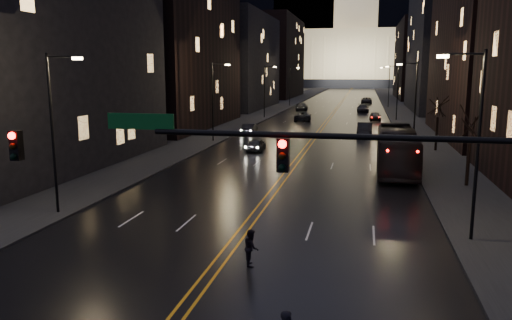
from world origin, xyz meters
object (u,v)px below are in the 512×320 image
Objects in this scene: oncoming_car_a at (256,144)px; pedestrian_b at (251,247)px; bus at (397,150)px; receding_car_a at (365,130)px; oncoming_car_b at (250,129)px; traffic_signal at (366,175)px.

oncoming_car_a is 30.28m from pedestrian_b.
receding_car_a is at bearing 97.70° from bus.
receding_car_a is 43.99m from pedestrian_b.
oncoming_car_b is at bearing -76.63° from oncoming_car_a.
pedestrian_b is at bearing -95.11° from receding_car_a.
pedestrian_b is (-4.58, -43.75, -0.08)m from receding_car_a.
bus is at bearing -82.55° from receding_car_a.
bus reaches higher than receding_car_a.
oncoming_car_a is 0.92× the size of oncoming_car_b.
pedestrian_b is at bearing 100.42° from oncoming_car_b.
traffic_signal reaches higher than pedestrian_b.
oncoming_car_b is 0.83× the size of receding_car_a.
bus is 15.42m from oncoming_car_a.
traffic_signal reaches higher than oncoming_car_a.
pedestrian_b is (-7.10, -21.91, -0.98)m from bus.
oncoming_car_b reaches higher than oncoming_car_a.
bus is at bearing 147.58° from oncoming_car_a.
pedestrian_b reaches higher than oncoming_car_b.
oncoming_car_a is at bearing 150.96° from bus.
traffic_signal is at bearing -89.22° from receding_car_a.
oncoming_car_a is (-10.71, 34.64, -4.43)m from traffic_signal.
receding_car_a is (0.07, 48.75, -4.25)m from traffic_signal.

